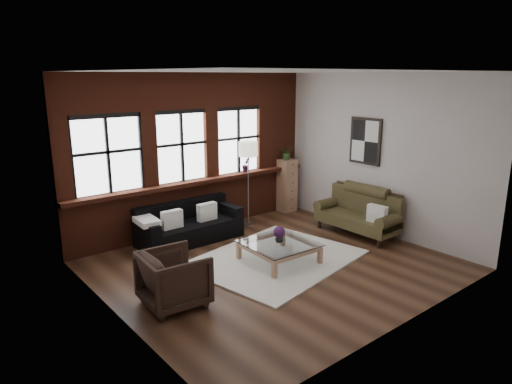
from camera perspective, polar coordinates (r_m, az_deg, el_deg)
floor at (r=7.90m, az=2.22°, el=-9.07°), size 5.50×5.50×0.00m
ceiling at (r=7.24m, az=2.47°, el=14.83°), size 5.50×5.50×0.00m
wall_back at (r=9.39m, az=-7.86°, el=4.80°), size 5.50×0.00×5.50m
wall_front at (r=5.83m, az=18.84°, el=-1.74°), size 5.50×0.00×5.50m
wall_left at (r=6.00m, az=-17.75°, el=-1.22°), size 0.00×5.00×5.00m
wall_right at (r=9.43m, az=15.00°, el=4.48°), size 0.00×5.00×5.00m
brick_backwall at (r=9.34m, az=-7.66°, el=4.76°), size 5.50×0.12×3.20m
sill_ledge at (r=9.37m, az=-7.26°, el=1.31°), size 5.50×0.30×0.08m
window_left at (r=8.54m, az=-18.08°, el=4.29°), size 1.38×0.10×1.50m
window_mid at (r=9.17m, az=-9.33°, el=5.47°), size 1.38×0.10×1.50m
window_right at (r=9.94m, az=-2.29°, el=6.33°), size 1.38×0.10×1.50m
wall_poster at (r=9.54m, az=13.53°, el=6.21°), size 0.05×0.74×0.94m
shag_rug at (r=8.10m, az=2.44°, el=-8.34°), size 3.14×2.66×0.03m
dark_sofa at (r=8.94m, az=-8.28°, el=-3.87°), size 2.02×0.82×0.73m
pillow_a at (r=8.59m, az=-10.46°, el=-3.38°), size 0.40×0.14×0.34m
pillow_b at (r=8.97m, az=-6.15°, el=-2.47°), size 0.40×0.15×0.34m
vintage_settee at (r=9.38m, az=12.50°, el=-2.52°), size 0.78×1.76×0.94m
pillow_settee at (r=8.98m, az=14.89°, el=-2.68°), size 0.17×0.39×0.34m
armchair at (r=6.57m, az=-10.22°, el=-10.62°), size 0.93×0.91×0.78m
coffee_table at (r=7.93m, az=2.89°, el=-7.58°), size 1.17×1.17×0.38m
vase at (r=7.84m, az=2.91°, el=-5.82°), size 0.19×0.19×0.15m
flowers at (r=7.80m, az=2.92°, el=-5.03°), size 0.20×0.20×0.20m
drawer_chest at (r=10.79m, az=3.81°, el=0.85°), size 0.38×0.38×1.24m
potted_plant_top at (r=10.63m, az=3.88°, el=4.96°), size 0.37×0.35×0.33m
floor_lamp at (r=9.67m, az=-0.97°, el=1.45°), size 0.40×0.40×1.95m
sill_plant at (r=9.99m, az=-1.26°, el=3.43°), size 0.20×0.18×0.32m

